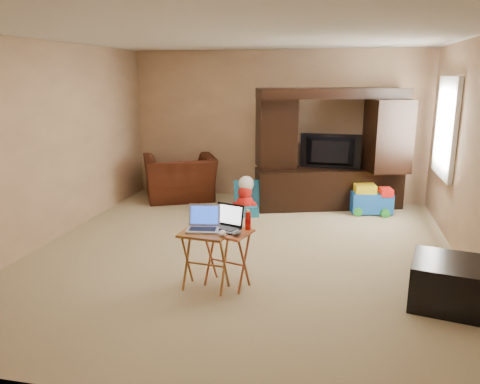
% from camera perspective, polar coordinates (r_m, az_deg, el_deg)
% --- Properties ---
extents(floor, '(5.50, 5.50, 0.00)m').
position_cam_1_polar(floor, '(5.71, 0.43, -7.33)').
color(floor, '#BFB284').
rests_on(floor, ground).
extents(ceiling, '(5.50, 5.50, 0.00)m').
position_cam_1_polar(ceiling, '(5.34, 0.48, 18.54)').
color(ceiling, silver).
rests_on(ceiling, ground).
extents(wall_back, '(5.00, 0.00, 5.00)m').
position_cam_1_polar(wall_back, '(8.07, 4.49, 8.09)').
color(wall_back, tan).
rests_on(wall_back, ground).
extents(wall_front, '(5.00, 0.00, 5.00)m').
position_cam_1_polar(wall_front, '(2.81, -11.10, -3.43)').
color(wall_front, tan).
rests_on(wall_front, ground).
extents(wall_left, '(0.00, 5.50, 5.50)m').
position_cam_1_polar(wall_left, '(6.38, -22.23, 5.51)').
color(wall_left, tan).
rests_on(wall_left, ground).
extents(wall_right, '(0.00, 5.50, 5.50)m').
position_cam_1_polar(wall_right, '(5.46, 27.15, 3.73)').
color(wall_right, tan).
rests_on(wall_right, ground).
extents(window_pane, '(0.00, 1.20, 1.20)m').
position_cam_1_polar(window_pane, '(6.93, 23.97, 7.21)').
color(window_pane, white).
rests_on(window_pane, ground).
extents(window_frame, '(0.06, 1.14, 1.34)m').
position_cam_1_polar(window_frame, '(6.93, 23.81, 7.22)').
color(window_frame, white).
rests_on(window_frame, ground).
extents(entertainment_center, '(2.38, 1.28, 1.89)m').
position_cam_1_polar(entertainment_center, '(7.56, 10.90, 5.16)').
color(entertainment_center, black).
rests_on(entertainment_center, floor).
extents(television, '(0.97, 0.18, 0.55)m').
position_cam_1_polar(television, '(7.52, 10.88, 4.82)').
color(television, black).
rests_on(television, entertainment_center).
extents(recliner, '(1.49, 1.42, 0.75)m').
position_cam_1_polar(recliner, '(8.06, -7.32, 1.73)').
color(recliner, '#431A0E').
rests_on(recliner, floor).
extents(child_rocker, '(0.51, 0.54, 0.52)m').
position_cam_1_polar(child_rocker, '(7.13, 0.58, -0.77)').
color(child_rocker, teal).
rests_on(child_rocker, floor).
extents(plush_toy, '(0.40, 0.34, 0.45)m').
position_cam_1_polar(plush_toy, '(7.21, 0.63, -0.89)').
color(plush_toy, red).
rests_on(plush_toy, floor).
extents(push_toy, '(0.69, 0.54, 0.47)m').
position_cam_1_polar(push_toy, '(7.47, 15.75, -0.82)').
color(push_toy, blue).
rests_on(push_toy, floor).
extents(ottoman, '(0.79, 0.79, 0.43)m').
position_cam_1_polar(ottoman, '(4.81, 24.18, -10.12)').
color(ottoman, black).
rests_on(ottoman, floor).
extents(tray_table_left, '(0.50, 0.42, 0.60)m').
position_cam_1_polar(tray_table_left, '(4.69, -4.23, -8.34)').
color(tray_table_left, '#A26727').
rests_on(tray_table_left, floor).
extents(tray_table_right, '(0.54, 0.48, 0.59)m').
position_cam_1_polar(tray_table_right, '(4.74, -1.60, -8.09)').
color(tray_table_right, '#AD5229').
rests_on(tray_table_right, floor).
extents(laptop_left, '(0.35, 0.30, 0.24)m').
position_cam_1_polar(laptop_left, '(4.58, -4.58, -3.31)').
color(laptop_left, '#A6A5AA').
rests_on(laptop_left, tray_table_left).
extents(laptop_right, '(0.37, 0.34, 0.24)m').
position_cam_1_polar(laptop_right, '(4.63, -2.05, -3.21)').
color(laptop_right, black).
rests_on(laptop_right, tray_table_right).
extents(mouse_left, '(0.09, 0.13, 0.05)m').
position_cam_1_polar(mouse_left, '(4.46, -2.20, -5.04)').
color(mouse_left, silver).
rests_on(mouse_left, tray_table_left).
extents(mouse_right, '(0.11, 0.14, 0.05)m').
position_cam_1_polar(mouse_right, '(4.49, -0.37, -5.03)').
color(mouse_right, '#414247').
rests_on(mouse_right, tray_table_right).
extents(water_bottle, '(0.06, 0.06, 0.18)m').
position_cam_1_polar(water_bottle, '(4.65, 0.98, -3.52)').
color(water_bottle, red).
rests_on(water_bottle, tray_table_right).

